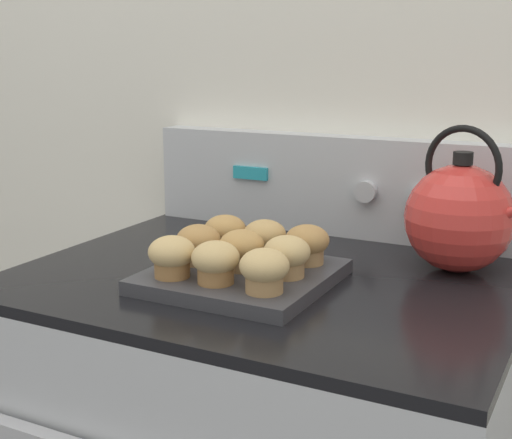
% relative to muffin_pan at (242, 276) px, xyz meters
% --- Properties ---
extents(wall_back, '(8.00, 0.05, 2.40)m').
position_rel_muffin_pan_xyz_m(wall_back, '(0.02, 0.41, 0.26)').
color(wall_back, silver).
rests_on(wall_back, ground_plane).
extents(control_panel, '(0.77, 0.07, 0.19)m').
position_rel_muffin_pan_xyz_m(control_panel, '(0.02, 0.36, 0.09)').
color(control_panel, '#B7BABF').
rests_on(control_panel, stove_range).
extents(muffin_pan, '(0.27, 0.27, 0.02)m').
position_rel_muffin_pan_xyz_m(muffin_pan, '(0.00, 0.00, 0.00)').
color(muffin_pan, '#38383D').
rests_on(muffin_pan, stove_range).
extents(muffin_r0_c0, '(0.07, 0.07, 0.06)m').
position_rel_muffin_pan_xyz_m(muffin_r0_c0, '(-0.08, -0.08, 0.04)').
color(muffin_r0_c0, olive).
rests_on(muffin_r0_c0, muffin_pan).
extents(muffin_r0_c1, '(0.07, 0.07, 0.06)m').
position_rel_muffin_pan_xyz_m(muffin_r0_c1, '(-0.00, -0.07, 0.04)').
color(muffin_r0_c1, olive).
rests_on(muffin_r0_c1, muffin_pan).
extents(muffin_r0_c2, '(0.07, 0.07, 0.06)m').
position_rel_muffin_pan_xyz_m(muffin_r0_c2, '(0.08, -0.08, 0.04)').
color(muffin_r0_c2, '#A37A4C').
rests_on(muffin_r0_c2, muffin_pan).
extents(muffin_r1_c0, '(0.07, 0.07, 0.06)m').
position_rel_muffin_pan_xyz_m(muffin_r1_c0, '(-0.08, -0.00, 0.04)').
color(muffin_r1_c0, tan).
rests_on(muffin_r1_c0, muffin_pan).
extents(muffin_r1_c1, '(0.07, 0.07, 0.06)m').
position_rel_muffin_pan_xyz_m(muffin_r1_c1, '(-0.00, 0.00, 0.04)').
color(muffin_r1_c1, tan).
rests_on(muffin_r1_c1, muffin_pan).
extents(muffin_r1_c2, '(0.07, 0.07, 0.06)m').
position_rel_muffin_pan_xyz_m(muffin_r1_c2, '(0.08, 0.00, 0.04)').
color(muffin_r1_c2, '#A37A4C').
rests_on(muffin_r1_c2, muffin_pan).
extents(muffin_r2_c0, '(0.07, 0.07, 0.06)m').
position_rel_muffin_pan_xyz_m(muffin_r2_c0, '(-0.07, 0.08, 0.04)').
color(muffin_r2_c0, '#A37A4C').
rests_on(muffin_r2_c0, muffin_pan).
extents(muffin_r2_c1, '(0.07, 0.07, 0.06)m').
position_rel_muffin_pan_xyz_m(muffin_r2_c1, '(0.00, 0.08, 0.04)').
color(muffin_r2_c1, tan).
rests_on(muffin_r2_c1, muffin_pan).
extents(muffin_r2_c2, '(0.07, 0.07, 0.06)m').
position_rel_muffin_pan_xyz_m(muffin_r2_c2, '(0.08, 0.08, 0.04)').
color(muffin_r2_c2, '#A37A4C').
rests_on(muffin_r2_c2, muffin_pan).
extents(tea_kettle, '(0.20, 0.18, 0.24)m').
position_rel_muffin_pan_xyz_m(tea_kettle, '(0.28, 0.22, 0.08)').
color(tea_kettle, red).
rests_on(tea_kettle, stove_range).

